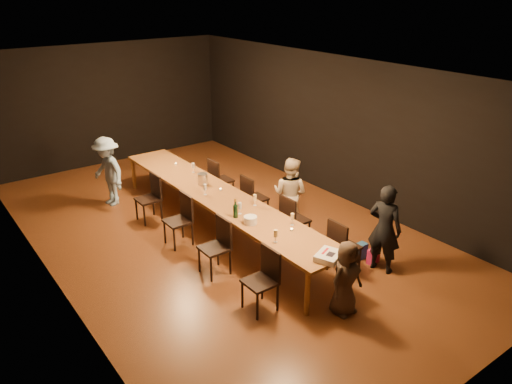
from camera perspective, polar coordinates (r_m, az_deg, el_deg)
ground at (r=9.49m, az=-4.25°, el=-4.44°), size 10.00×10.00×0.00m
room_shell at (r=8.73m, az=-4.65°, el=7.74°), size 6.04×10.04×3.02m
table at (r=9.19m, az=-4.38°, el=-0.56°), size 0.90×6.00×0.75m
chair_right_0 at (r=8.12m, az=10.10°, el=-6.08°), size 0.42×0.42×0.93m
chair_right_1 at (r=8.88m, az=4.52°, el=-3.13°), size 0.42×0.42×0.93m
chair_right_2 at (r=9.72m, az=-0.12°, el=-0.64°), size 0.42×0.42×0.93m
chair_right_3 at (r=10.64m, az=-3.98°, el=1.44°), size 0.42×0.42×0.93m
chair_left_0 at (r=7.13m, az=0.45°, el=-10.16°), size 0.42×0.42×0.93m
chair_left_1 at (r=7.98m, az=-4.80°, el=-6.35°), size 0.42×0.42×0.93m
chair_left_2 at (r=8.91m, az=-8.94°, el=-3.26°), size 0.42×0.42×0.93m
chair_left_3 at (r=9.90m, az=-12.25°, el=-0.76°), size 0.42×0.42×0.93m
woman_birthday at (r=8.17m, az=14.49°, el=-4.09°), size 0.50×0.63×1.49m
woman_tan at (r=9.30m, az=3.92°, el=-0.21°), size 0.76×0.84×1.41m
man_blue at (r=10.74m, az=-16.57°, el=2.26°), size 0.69×1.02×1.47m
child at (r=7.13m, az=10.23°, el=-9.67°), size 0.56×0.37×1.12m
gift_bag_red at (r=8.62m, az=13.27°, el=-7.11°), size 0.24×0.15×0.26m
gift_bag_blue at (r=8.71m, az=11.86°, el=-6.61°), size 0.22×0.15×0.27m
birthday_cake at (r=7.14m, az=8.32°, el=-7.26°), size 0.48×0.43×0.09m
plate_stack at (r=8.04m, az=-0.65°, el=-3.22°), size 0.28×0.28×0.12m
champagne_bottle at (r=8.21m, az=-2.36°, el=-1.85°), size 0.09×0.09×0.34m
ice_bucket at (r=9.62m, az=-6.12°, el=1.49°), size 0.24×0.24×0.22m
wineglass_0 at (r=7.47m, az=2.25°, el=-5.07°), size 0.06×0.06×0.21m
wineglass_1 at (r=7.99m, az=4.17°, el=-3.13°), size 0.06×0.06×0.21m
wineglass_2 at (r=8.35m, az=-1.86°, el=-1.87°), size 0.06×0.06×0.21m
wineglass_3 at (r=8.66m, az=-0.13°, el=-0.93°), size 0.06×0.06×0.21m
wineglass_4 at (r=9.14m, az=-5.84°, el=0.29°), size 0.06×0.06×0.21m
wineglass_5 at (r=10.24m, az=-7.18°, el=2.77°), size 0.06×0.06×0.21m
tealight_near at (r=7.86m, az=4.09°, el=-4.32°), size 0.05×0.05×0.03m
tealight_mid at (r=9.35m, az=-4.08°, el=0.29°), size 0.05×0.05×0.03m
tealight_far at (r=10.77m, az=-9.16°, el=3.17°), size 0.05×0.05×0.03m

